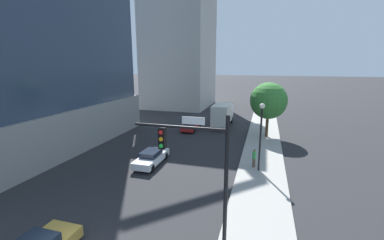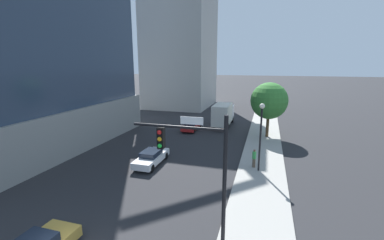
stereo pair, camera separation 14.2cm
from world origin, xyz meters
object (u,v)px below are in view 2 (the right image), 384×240
Objects in this scene: street_tree at (269,101)px; street_lamp at (261,127)px; car_red at (192,125)px; construction_building at (181,28)px; car_white at (151,157)px; traffic_light_pole at (197,160)px; box_truck at (223,114)px; pedestrian_green_shirt at (254,158)px.

street_lamp is at bearing -93.15° from street_tree.
street_tree is at bearing -5.35° from car_red.
street_lamp is at bearing -51.49° from car_red.
car_white is (8.26, -33.16, -15.87)m from construction_building.
traffic_light_pole reaches higher than box_truck.
car_red is 2.79× the size of pedestrian_green_shirt.
car_red is 14.70m from pedestrian_green_shirt.
pedestrian_green_shirt is (9.19, -11.47, 0.32)m from car_red.
box_truck is (12.13, -16.54, -14.67)m from construction_building.
construction_building reaches higher than traffic_light_pole.
traffic_light_pole reaches higher than pedestrian_green_shirt.
construction_building is at bearing 112.45° from car_red.
street_tree reaches higher than car_red.
pedestrian_green_shirt is (9.19, 1.70, 0.30)m from car_white.
construction_building is 8.06× the size of car_red.
traffic_light_pole is at bearing -98.79° from street_tree.
traffic_light_pole is 4.12× the size of pedestrian_green_shirt.
box_truck is (-5.76, 15.56, -2.09)m from street_lamp.
traffic_light_pole is 11.82m from pedestrian_green_shirt.
car_white is 1.01× the size of car_red.
street_tree reaches higher than pedestrian_green_shirt.
car_white is at bearing -173.67° from street_lamp.
street_lamp is at bearing -69.68° from box_truck.
construction_building is at bearing 126.26° from box_truck.
street_lamp is 3.55× the size of pedestrian_green_shirt.
car_white is (-9.63, -1.07, -3.30)m from street_lamp.
street_lamp is 15.82m from car_red.
construction_building is 5.10× the size of box_truck.
pedestrian_green_shirt is at bearing -95.71° from street_tree.
pedestrian_green_shirt is (-1.05, -10.51, -3.72)m from street_tree.
street_lamp is 1.26× the size of car_white.
box_truck reaches higher than car_red.
street_tree reaches higher than traffic_light_pole.
box_truck is at bearing 76.91° from car_white.
box_truck is (3.87, 3.46, 1.23)m from car_red.
car_white is at bearing -169.52° from pedestrian_green_shirt.
box_truck is (-6.38, 4.42, -2.81)m from street_tree.
street_lamp is 0.80× the size of box_truck.
car_white is 9.35m from pedestrian_green_shirt.
car_red is (-9.63, 12.10, -3.32)m from street_lamp.
pedestrian_green_shirt is at bearing -60.98° from construction_building.
construction_building is 38.84m from street_lamp.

